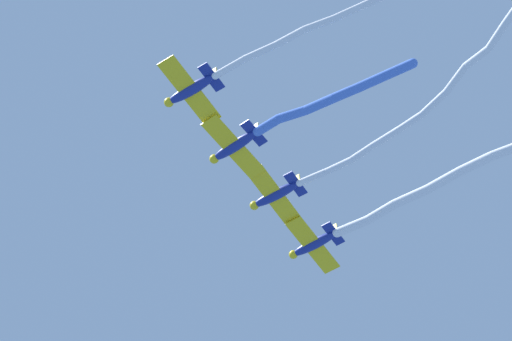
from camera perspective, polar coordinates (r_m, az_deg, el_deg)
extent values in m
ellipsoid|color=navy|center=(95.32, 3.35, -4.19)|extent=(5.07, 2.15, 1.02)
sphere|color=yellow|center=(96.05, 2.14, -4.81)|extent=(1.04, 1.04, 0.86)
ellipsoid|color=black|center=(95.80, 3.02, -4.21)|extent=(1.37, 0.95, 0.54)
cube|color=yellow|center=(95.27, 3.27, -4.29)|extent=(3.34, 7.42, 0.14)
cube|color=navy|center=(94.80, 4.42, -3.61)|extent=(1.58, 2.97, 0.11)
cube|color=yellow|center=(95.24, 4.35, -3.44)|extent=(1.13, 0.40, 1.40)
cylinder|color=white|center=(94.22, 5.50, -3.19)|extent=(3.28, 1.35, 0.91)
cylinder|color=white|center=(93.63, 7.13, -2.37)|extent=(3.11, 1.58, 1.14)
cylinder|color=white|center=(93.01, 8.82, -1.48)|extent=(3.59, 1.59, 1.05)
cylinder|color=white|center=(92.36, 10.66, -0.54)|extent=(3.48, 1.75, 0.93)
cylinder|color=white|center=(91.84, 12.43, 0.39)|extent=(3.33, 1.60, 1.02)
cylinder|color=white|center=(91.53, 14.18, 1.16)|extent=(3.08, 1.22, 0.97)
sphere|color=white|center=(94.57, 4.63, -3.56)|extent=(0.88, 0.88, 0.88)
sphere|color=white|center=(93.88, 6.37, -2.82)|extent=(0.88, 0.88, 0.88)
sphere|color=white|center=(93.40, 7.88, -1.91)|extent=(0.88, 0.88, 0.88)
sphere|color=white|center=(92.66, 9.77, -1.05)|extent=(0.88, 0.88, 0.88)
sphere|color=white|center=(92.10, 11.55, -0.03)|extent=(0.88, 0.88, 0.88)
sphere|color=white|center=(91.60, 13.31, 0.83)|extent=(0.88, 0.88, 0.88)
ellipsoid|color=navy|center=(92.06, 1.15, -1.38)|extent=(5.07, 2.03, 1.02)
sphere|color=yellow|center=(92.78, -0.10, -2.01)|extent=(1.03, 1.03, 0.86)
ellipsoid|color=black|center=(92.55, 0.82, -1.40)|extent=(1.36, 0.92, 0.54)
cube|color=yellow|center=(92.00, 1.06, -1.47)|extent=(3.17, 7.42, 0.14)
cube|color=navy|center=(91.54, 2.27, -0.78)|extent=(1.52, 2.96, 0.11)
cube|color=yellow|center=(92.00, 2.20, -0.62)|extent=(1.13, 0.37, 1.40)
cylinder|color=white|center=(91.03, 3.27, -0.39)|extent=(2.84, 0.98, 0.68)
cylinder|color=white|center=(90.28, 4.74, 0.26)|extent=(2.73, 1.30, 1.04)
cylinder|color=white|center=(89.43, 6.09, 1.02)|extent=(2.64, 1.48, 0.67)
cylinder|color=white|center=(88.51, 7.50, 1.92)|extent=(3.04, 1.72, 1.09)
cylinder|color=white|center=(87.54, 8.85, 2.78)|extent=(2.45, 1.53, 0.98)
cylinder|color=white|center=(86.54, 10.12, 3.79)|extent=(2.93, 2.19, 0.98)
cylinder|color=white|center=(85.56, 11.32, 5.12)|extent=(2.52, 2.27, 0.75)
cylinder|color=white|center=(84.68, 12.48, 6.30)|extent=(2.58, 1.80, 1.21)
cylinder|color=white|center=(83.81, 13.56, 7.44)|extent=(2.20, 2.22, 0.66)
sphere|color=white|center=(91.32, 2.48, -0.72)|extent=(0.64, 0.64, 0.64)
sphere|color=white|center=(90.77, 4.06, -0.06)|extent=(0.64, 0.64, 0.64)
sphere|color=white|center=(89.80, 5.43, 0.59)|extent=(0.64, 0.64, 0.64)
sphere|color=white|center=(89.08, 6.75, 1.46)|extent=(0.64, 0.64, 0.64)
sphere|color=white|center=(87.96, 8.26, 2.39)|extent=(0.64, 0.64, 0.64)
sphere|color=white|center=(87.13, 9.44, 3.17)|extent=(0.64, 0.64, 0.64)
sphere|color=white|center=(85.98, 10.80, 4.42)|extent=(0.64, 0.64, 0.64)
sphere|color=white|center=(85.17, 11.85, 5.83)|extent=(0.64, 0.64, 0.64)
sphere|color=white|center=(84.20, 13.11, 6.77)|extent=(0.64, 0.64, 0.64)
sphere|color=white|center=(83.44, 14.01, 8.12)|extent=(0.64, 0.64, 0.64)
ellipsoid|color=navy|center=(88.68, -1.20, 1.43)|extent=(5.05, 2.43, 1.02)
sphere|color=yellow|center=(89.52, -2.40, 0.66)|extent=(1.08, 1.08, 0.86)
ellipsoid|color=black|center=(89.21, -1.51, 1.36)|extent=(1.39, 1.01, 0.54)
cube|color=yellow|center=(88.62, -1.28, 1.32)|extent=(3.73, 7.40, 0.14)
cube|color=navy|center=(88.06, -0.12, 2.15)|extent=(1.73, 2.98, 0.11)
cube|color=yellow|center=(88.54, -0.17, 2.30)|extent=(1.12, 0.46, 1.40)
cylinder|color=#4C75DB|center=(87.47, 0.68, 2.59)|extent=(2.39, 1.42, 0.87)
cylinder|color=#4C75DB|center=(86.81, 2.06, 3.20)|extent=(2.68, 1.02, 1.12)
cylinder|color=#4C75DB|center=(85.94, 3.64, 3.79)|extent=(3.07, 1.46, 1.37)
cylinder|color=#4C75DB|center=(85.18, 5.22, 4.46)|extent=(2.62, 1.18, 0.95)
cylinder|color=#4C75DB|center=(84.80, 6.72, 5.10)|extent=(2.49, 1.17, 0.86)
cylinder|color=#4C75DB|center=(84.52, 8.19, 5.74)|extent=(2.46, 1.18, 0.90)
sphere|color=#4C75DB|center=(87.81, 0.09, 2.23)|extent=(0.85, 0.85, 0.85)
sphere|color=#4C75DB|center=(87.16, 1.29, 2.96)|extent=(0.85, 0.85, 0.85)
sphere|color=#4C75DB|center=(86.48, 2.84, 3.44)|extent=(0.85, 0.85, 0.85)
sphere|color=#4C75DB|center=(85.42, 4.46, 4.14)|extent=(0.85, 0.85, 0.85)
sphere|color=#4C75DB|center=(84.96, 5.99, 4.78)|extent=(0.85, 0.85, 0.85)
sphere|color=#4C75DB|center=(84.67, 7.46, 5.43)|extent=(0.85, 0.85, 0.85)
sphere|color=#4C75DB|center=(84.39, 8.92, 6.05)|extent=(0.85, 0.85, 0.85)
ellipsoid|color=navy|center=(86.20, -3.71, 4.64)|extent=(5.07, 2.11, 1.02)
sphere|color=yellow|center=(87.00, -4.98, 3.89)|extent=(1.04, 1.04, 0.86)
ellipsoid|color=black|center=(86.73, -4.03, 4.57)|extent=(1.36, 0.94, 0.54)
cube|color=yellow|center=(86.14, -3.80, 4.54)|extent=(3.27, 7.42, 0.14)
cube|color=navy|center=(85.63, -2.56, 5.33)|extent=(1.56, 2.96, 0.11)
cube|color=yellow|center=(86.12, -2.60, 5.47)|extent=(1.13, 0.39, 1.40)
cylinder|color=white|center=(84.94, -1.48, 5.90)|extent=(3.13, 1.28, 0.64)
cylinder|color=white|center=(84.13, 0.24, 6.77)|extent=(2.92, 1.04, 0.80)
cylinder|color=white|center=(83.36, 1.93, 7.58)|extent=(2.92, 1.23, 0.81)
cylinder|color=white|center=(82.79, 3.63, 8.33)|extent=(2.73, 0.79, 0.71)
cylinder|color=white|center=(82.56, 5.56, 9.09)|extent=(3.36, 0.89, 0.89)
sphere|color=white|center=(85.38, -2.34, 5.41)|extent=(0.62, 0.62, 0.62)
sphere|color=white|center=(84.52, -0.60, 6.39)|extent=(0.62, 0.62, 0.62)
sphere|color=white|center=(83.76, 1.10, 7.15)|extent=(0.62, 0.62, 0.62)
sphere|color=white|center=(82.99, 2.76, 8.02)|extent=(0.62, 0.62, 0.62)
sphere|color=white|center=(82.60, 4.51, 8.64)|extent=(0.62, 0.62, 0.62)
sphere|color=white|center=(82.55, 6.62, 9.54)|extent=(0.62, 0.62, 0.62)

